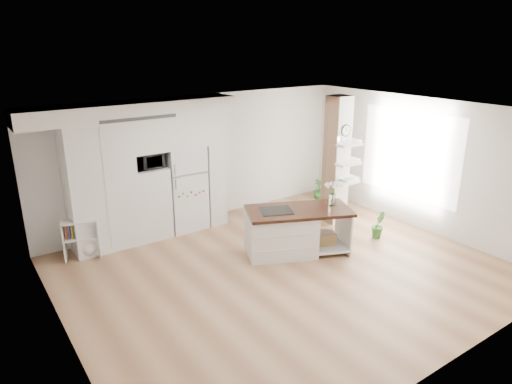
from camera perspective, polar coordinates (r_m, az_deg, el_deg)
floor at (r=7.95m, az=3.54°, el=-9.78°), size 7.00×6.00×0.01m
room at (r=7.26m, az=3.83°, el=3.23°), size 7.04×6.04×2.72m
cabinet_wall at (r=8.94m, az=-14.45°, el=3.30°), size 4.00×0.71×2.70m
refrigerator at (r=9.47m, az=-8.96°, el=0.53°), size 0.78×0.69×1.75m
column at (r=9.74m, az=10.65°, el=3.87°), size 0.69×0.90×2.70m
window at (r=10.00m, az=18.57°, el=4.48°), size 0.00×2.40×2.40m
pendant_light at (r=8.43m, az=12.39°, el=6.86°), size 0.12×0.12×0.10m
kitchen_island at (r=8.39m, az=3.90°, el=-4.83°), size 2.08×1.58×1.42m
bookshelf at (r=8.84m, az=-20.76°, el=-5.70°), size 0.69×0.51×0.73m
floor_plant_a at (r=9.40m, az=15.00°, el=-3.99°), size 0.36×0.33×0.53m
floor_plant_b at (r=11.38m, az=7.87°, el=0.33°), size 0.33×0.33×0.48m
microwave at (r=8.94m, az=-13.34°, el=3.81°), size 0.54×0.37×0.30m
shelf_plant at (r=9.99m, az=11.05°, el=5.24°), size 0.27×0.23×0.30m
decor_bowl at (r=9.63m, az=11.17°, el=1.50°), size 0.22×0.22×0.05m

